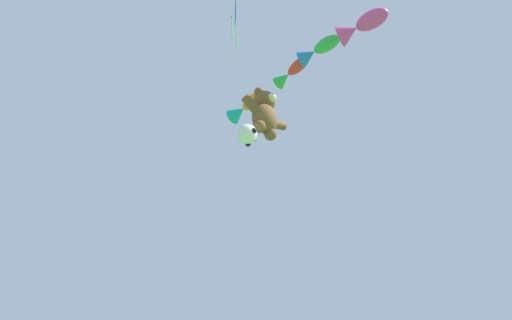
{
  "coord_description": "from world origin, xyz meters",
  "views": [
    {
      "loc": [
        -5.16,
        -0.74,
        1.42
      ],
      "look_at": [
        1.91,
        6.24,
        9.83
      ],
      "focal_mm": 28.0,
      "sensor_mm": 36.0,
      "label": 1
    }
  ],
  "objects_px": {
    "soccer_ball_kite": "(247,135)",
    "fish_kite_tangerine": "(246,107)",
    "fish_kite_magenta": "(360,26)",
    "diamond_kite": "(235,17)",
    "fish_kite_emerald": "(317,50)",
    "teddy_bear_kite": "(265,113)",
    "fish_kite_crimson": "(291,72)"
  },
  "relations": [
    {
      "from": "soccer_ball_kite",
      "to": "fish_kite_magenta",
      "type": "relative_size",
      "value": 0.43
    },
    {
      "from": "diamond_kite",
      "to": "teddy_bear_kite",
      "type": "bearing_deg",
      "value": 23.27
    },
    {
      "from": "teddy_bear_kite",
      "to": "fish_kite_emerald",
      "type": "xyz_separation_m",
      "value": [
        0.25,
        -2.61,
        1.8
      ]
    },
    {
      "from": "soccer_ball_kite",
      "to": "fish_kite_tangerine",
      "type": "height_order",
      "value": "fish_kite_tangerine"
    },
    {
      "from": "fish_kite_tangerine",
      "to": "fish_kite_magenta",
      "type": "height_order",
      "value": "fish_kite_tangerine"
    },
    {
      "from": "soccer_ball_kite",
      "to": "fish_kite_crimson",
      "type": "bearing_deg",
      "value": -42.8
    },
    {
      "from": "fish_kite_tangerine",
      "to": "teddy_bear_kite",
      "type": "bearing_deg",
      "value": -102.38
    },
    {
      "from": "fish_kite_crimson",
      "to": "fish_kite_emerald",
      "type": "bearing_deg",
      "value": -100.6
    },
    {
      "from": "fish_kite_tangerine",
      "to": "fish_kite_magenta",
      "type": "bearing_deg",
      "value": -92.07
    },
    {
      "from": "fish_kite_crimson",
      "to": "fish_kite_magenta",
      "type": "distance_m",
      "value": 3.68
    },
    {
      "from": "fish_kite_emerald",
      "to": "teddy_bear_kite",
      "type": "bearing_deg",
      "value": 95.46
    },
    {
      "from": "diamond_kite",
      "to": "fish_kite_crimson",
      "type": "bearing_deg",
      "value": 3.2
    },
    {
      "from": "soccer_ball_kite",
      "to": "fish_kite_tangerine",
      "type": "relative_size",
      "value": 0.4
    },
    {
      "from": "fish_kite_magenta",
      "to": "diamond_kite",
      "type": "relative_size",
      "value": 0.65
    },
    {
      "from": "fish_kite_crimson",
      "to": "fish_kite_emerald",
      "type": "height_order",
      "value": "fish_kite_crimson"
    },
    {
      "from": "soccer_ball_kite",
      "to": "fish_kite_crimson",
      "type": "distance_m",
      "value": 4.1
    },
    {
      "from": "fish_kite_crimson",
      "to": "fish_kite_tangerine",
      "type": "bearing_deg",
      "value": 95.53
    },
    {
      "from": "soccer_ball_kite",
      "to": "fish_kite_tangerine",
      "type": "xyz_separation_m",
      "value": [
        1.07,
        1.24,
        3.27
      ]
    },
    {
      "from": "teddy_bear_kite",
      "to": "fish_kite_emerald",
      "type": "bearing_deg",
      "value": -84.54
    },
    {
      "from": "fish_kite_emerald",
      "to": "soccer_ball_kite",
      "type": "bearing_deg",
      "value": 109.77
    },
    {
      "from": "teddy_bear_kite",
      "to": "fish_kite_magenta",
      "type": "xyz_separation_m",
      "value": [
        0.1,
        -4.52,
        1.1
      ]
    },
    {
      "from": "soccer_ball_kite",
      "to": "teddy_bear_kite",
      "type": "bearing_deg",
      "value": -13.48
    },
    {
      "from": "soccer_ball_kite",
      "to": "fish_kite_emerald",
      "type": "relative_size",
      "value": 0.45
    },
    {
      "from": "teddy_bear_kite",
      "to": "soccer_ball_kite",
      "type": "relative_size",
      "value": 2.92
    },
    {
      "from": "fish_kite_tangerine",
      "to": "diamond_kite",
      "type": "bearing_deg",
      "value": -139.97
    },
    {
      "from": "fish_kite_tangerine",
      "to": "fish_kite_emerald",
      "type": "relative_size",
      "value": 1.14
    },
    {
      "from": "fish_kite_crimson",
      "to": "diamond_kite",
      "type": "relative_size",
      "value": 0.63
    },
    {
      "from": "fish_kite_emerald",
      "to": "fish_kite_magenta",
      "type": "xyz_separation_m",
      "value": [
        -0.15,
        -1.91,
        -0.7
      ]
    },
    {
      "from": "fish_kite_tangerine",
      "to": "fish_kite_emerald",
      "type": "bearing_deg",
      "value": -90.87
    },
    {
      "from": "fish_kite_emerald",
      "to": "fish_kite_magenta",
      "type": "bearing_deg",
      "value": -94.62
    },
    {
      "from": "teddy_bear_kite",
      "to": "fish_kite_emerald",
      "type": "height_order",
      "value": "fish_kite_emerald"
    },
    {
      "from": "fish_kite_tangerine",
      "to": "soccer_ball_kite",
      "type": "bearing_deg",
      "value": -130.74
    }
  ]
}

